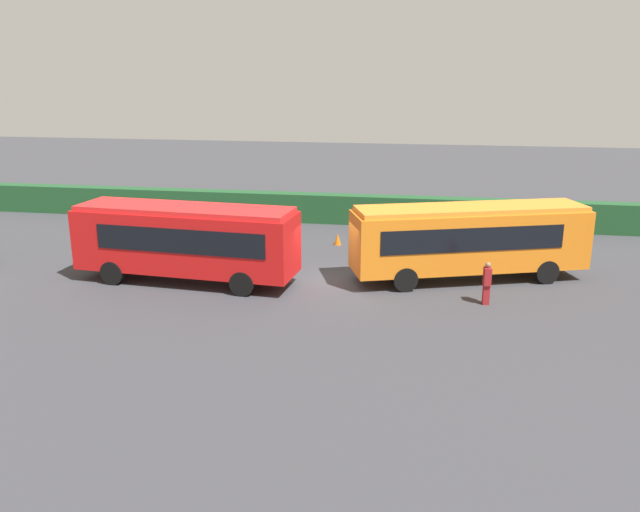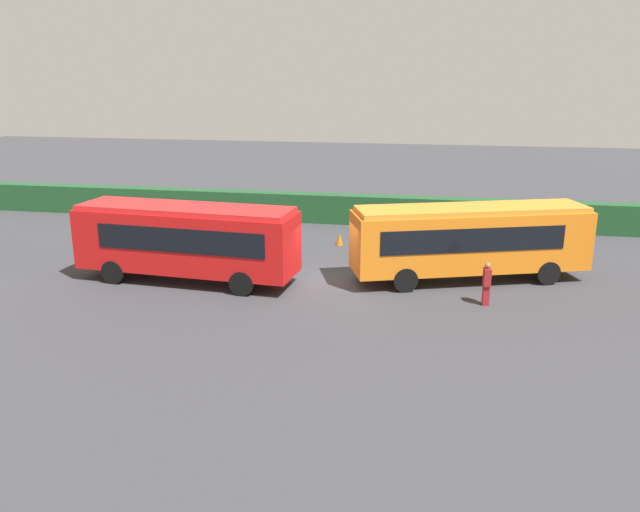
{
  "view_description": "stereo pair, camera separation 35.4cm",
  "coord_description": "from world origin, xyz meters",
  "px_view_note": "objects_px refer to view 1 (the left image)",
  "views": [
    {
      "loc": [
        3.92,
        -25.87,
        8.57
      ],
      "look_at": [
        -0.38,
        -0.86,
        1.31
      ],
      "focal_mm": 36.45,
      "sensor_mm": 36.0,
      "label": 1
    },
    {
      "loc": [
        4.27,
        -25.81,
        8.57
      ],
      "look_at": [
        -0.38,
        -0.86,
        1.31
      ],
      "focal_mm": 36.45,
      "sensor_mm": 36.0,
      "label": 2
    }
  ],
  "objects_px": {
    "bus_red": "(186,239)",
    "person_center": "(487,282)",
    "bus_orange": "(470,238)",
    "traffic_cone": "(338,239)"
  },
  "relations": [
    {
      "from": "bus_red",
      "to": "bus_orange",
      "type": "relative_size",
      "value": 0.94
    },
    {
      "from": "bus_red",
      "to": "traffic_cone",
      "type": "relative_size",
      "value": 15.85
    },
    {
      "from": "bus_orange",
      "to": "traffic_cone",
      "type": "height_order",
      "value": "bus_orange"
    },
    {
      "from": "bus_red",
      "to": "bus_orange",
      "type": "distance_m",
      "value": 11.84
    },
    {
      "from": "person_center",
      "to": "traffic_cone",
      "type": "height_order",
      "value": "person_center"
    },
    {
      "from": "bus_orange",
      "to": "traffic_cone",
      "type": "distance_m",
      "value": 7.99
    },
    {
      "from": "person_center",
      "to": "traffic_cone",
      "type": "distance_m",
      "value": 10.32
    },
    {
      "from": "person_center",
      "to": "bus_orange",
      "type": "bearing_deg",
      "value": -85.58
    },
    {
      "from": "bus_red",
      "to": "person_center",
      "type": "bearing_deg",
      "value": -178.71
    },
    {
      "from": "bus_red",
      "to": "bus_orange",
      "type": "xyz_separation_m",
      "value": [
        11.62,
        2.28,
        -0.02
      ]
    }
  ]
}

